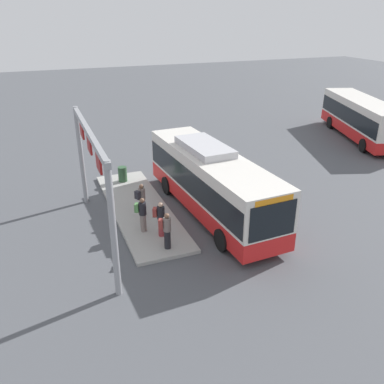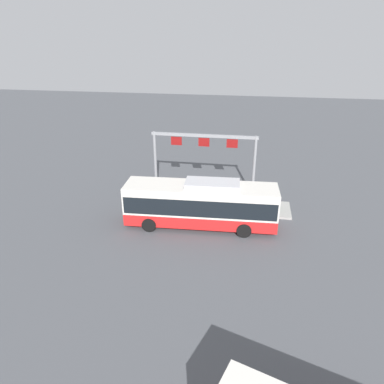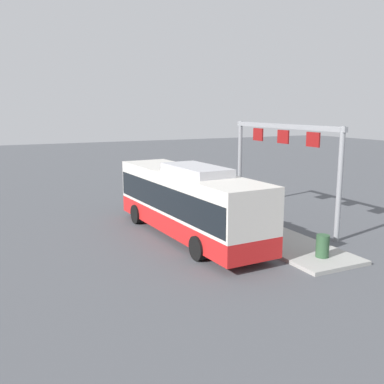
# 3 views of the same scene
# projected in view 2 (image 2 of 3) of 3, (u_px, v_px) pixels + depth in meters

# --- Properties ---
(ground_plane) EXTENTS (120.00, 120.00, 0.00)m
(ground_plane) POSITION_uv_depth(u_px,v_px,m) (200.00, 225.00, 25.18)
(ground_plane) COLOR #4C4F54
(platform_curb) EXTENTS (10.00, 2.80, 0.16)m
(platform_curb) POSITION_uv_depth(u_px,v_px,m) (226.00, 206.00, 27.93)
(platform_curb) COLOR #9E9E99
(platform_curb) RESTS_ON ground
(bus_main) EXTENTS (10.66, 3.11, 3.46)m
(bus_main) POSITION_uv_depth(u_px,v_px,m) (201.00, 203.00, 24.44)
(bus_main) COLOR red
(bus_main) RESTS_ON ground
(person_boarding) EXTENTS (0.51, 0.60, 1.67)m
(person_boarding) POSITION_uv_depth(u_px,v_px,m) (186.00, 193.00, 27.87)
(person_boarding) COLOR maroon
(person_boarding) RESTS_ON platform_curb
(person_waiting_near) EXTENTS (0.52, 0.61, 1.67)m
(person_waiting_near) POSITION_uv_depth(u_px,v_px,m) (196.00, 190.00, 28.33)
(person_waiting_near) COLOR slate
(person_waiting_near) RESTS_ON platform_curb
(person_waiting_mid) EXTENTS (0.48, 0.60, 1.67)m
(person_waiting_mid) POSITION_uv_depth(u_px,v_px,m) (173.00, 191.00, 28.11)
(person_waiting_mid) COLOR black
(person_waiting_mid) RESTS_ON platform_curb
(person_waiting_far) EXTENTS (0.50, 0.60, 1.67)m
(person_waiting_far) POSITION_uv_depth(u_px,v_px,m) (215.00, 193.00, 27.76)
(person_waiting_far) COLOR gray
(person_waiting_far) RESTS_ON platform_curb
(platform_sign_gantry) EXTENTS (8.77, 0.24, 5.20)m
(platform_sign_gantry) POSITION_uv_depth(u_px,v_px,m) (204.00, 151.00, 28.97)
(platform_sign_gantry) COLOR gray
(platform_sign_gantry) RESTS_ON ground
(trash_bin) EXTENTS (0.52, 0.52, 0.90)m
(trash_bin) POSITION_uv_depth(u_px,v_px,m) (275.00, 203.00, 27.14)
(trash_bin) COLOR #2D5133
(trash_bin) RESTS_ON platform_curb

